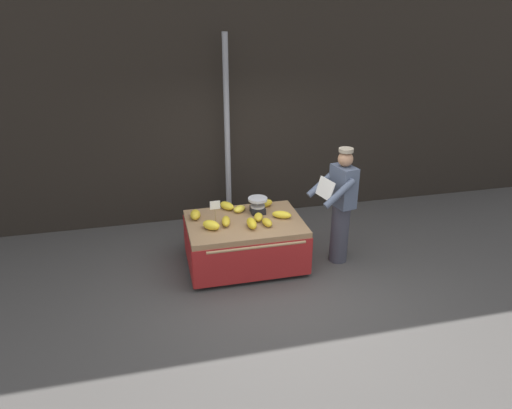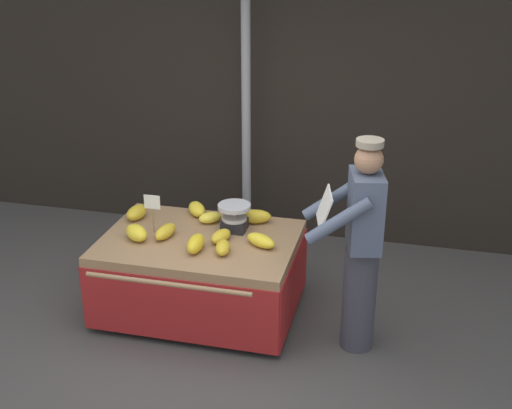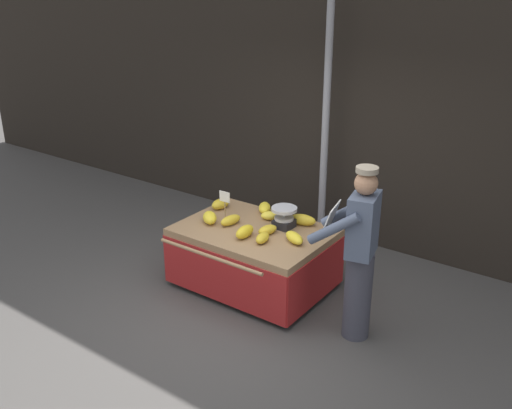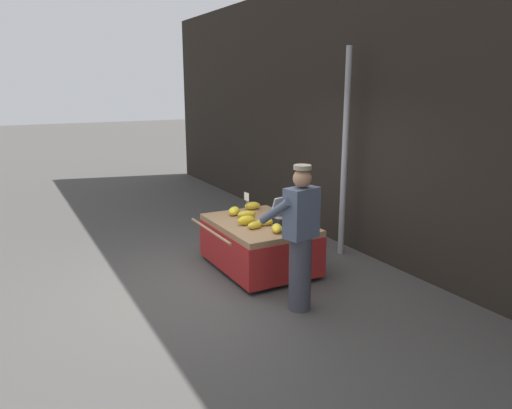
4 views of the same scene
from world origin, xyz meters
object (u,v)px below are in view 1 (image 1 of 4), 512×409
(banana_bunch_2, at_px, (227,206))
(banana_bunch_6, at_px, (282,215))
(weighing_scale, at_px, (258,205))
(banana_bunch_5, at_px, (211,225))
(banana_bunch_7, at_px, (267,222))
(vendor_person, at_px, (341,206))
(banana_bunch_1, at_px, (195,215))
(banana_bunch_9, at_px, (258,217))
(banana_bunch_4, at_px, (263,203))
(banana_bunch_8, at_px, (240,209))
(street_pole, at_px, (227,135))
(banana_bunch_0, at_px, (252,223))
(banana_bunch_3, at_px, (226,221))
(banana_cart, at_px, (245,233))
(price_sign, at_px, (215,207))

(banana_bunch_2, bearing_deg, banana_bunch_6, -34.01)
(weighing_scale, height_order, banana_bunch_5, weighing_scale)
(banana_bunch_7, bearing_deg, vendor_person, 0.72)
(weighing_scale, xyz_separation_m, banana_bunch_7, (0.03, -0.44, -0.07))
(banana_bunch_1, distance_m, banana_bunch_9, 0.89)
(banana_bunch_4, bearing_deg, banana_bunch_5, -147.41)
(weighing_scale, xyz_separation_m, banana_bunch_9, (-0.05, -0.24, -0.07))
(banana_bunch_6, height_order, banana_bunch_9, banana_bunch_6)
(banana_bunch_4, xyz_separation_m, banana_bunch_8, (-0.38, -0.08, -0.02))
(vendor_person, bearing_deg, banana_bunch_2, 156.73)
(street_pole, bearing_deg, banana_bunch_0, -89.41)
(weighing_scale, distance_m, banana_bunch_5, 0.83)
(banana_bunch_3, xyz_separation_m, banana_bunch_4, (0.65, 0.46, 0.01))
(banana_cart, height_order, banana_bunch_0, banana_bunch_0)
(weighing_scale, distance_m, banana_bunch_0, 0.50)
(banana_cart, relative_size, vendor_person, 0.95)
(vendor_person, bearing_deg, banana_bunch_9, 170.92)
(banana_cart, distance_m, banana_bunch_0, 0.34)
(banana_bunch_8, relative_size, vendor_person, 0.12)
(street_pole, height_order, banana_bunch_3, street_pole)
(banana_bunch_2, bearing_deg, banana_bunch_5, -118.31)
(banana_bunch_4, xyz_separation_m, banana_bunch_7, (-0.10, -0.62, -0.01))
(banana_bunch_9, bearing_deg, banana_bunch_6, -1.18)
(banana_bunch_6, relative_size, vendor_person, 0.16)
(weighing_scale, height_order, vendor_person, vendor_person)
(banana_bunch_0, relative_size, banana_bunch_3, 0.99)
(banana_bunch_3, relative_size, banana_bunch_5, 1.06)
(banana_bunch_2, distance_m, banana_bunch_7, 0.80)
(banana_bunch_1, distance_m, banana_bunch_5, 0.43)
(banana_bunch_2, xyz_separation_m, banana_bunch_8, (0.16, -0.13, -0.01))
(banana_bunch_2, bearing_deg, street_pole, 78.58)
(price_sign, relative_size, banana_bunch_4, 1.16)
(banana_bunch_6, bearing_deg, banana_bunch_7, -144.28)
(banana_bunch_3, bearing_deg, banana_bunch_9, 4.54)
(price_sign, bearing_deg, weighing_scale, 18.03)
(weighing_scale, bearing_deg, banana_bunch_4, 53.64)
(street_pole, bearing_deg, banana_bunch_5, -108.19)
(banana_bunch_2, xyz_separation_m, banana_bunch_4, (0.54, -0.05, 0.00))
(banana_bunch_7, xyz_separation_m, banana_bunch_9, (-0.07, 0.20, -0.00))
(price_sign, xyz_separation_m, banana_bunch_1, (-0.25, 0.23, -0.19))
(banana_bunch_1, xyz_separation_m, banana_bunch_8, (0.65, 0.08, -0.01))
(street_pole, distance_m, banana_bunch_6, 1.75)
(banana_bunch_0, distance_m, banana_bunch_5, 0.55)
(weighing_scale, distance_m, banana_bunch_1, 0.91)
(banana_bunch_3, distance_m, banana_bunch_7, 0.57)
(price_sign, relative_size, banana_bunch_7, 1.58)
(banana_bunch_4, height_order, banana_bunch_9, banana_bunch_4)
(weighing_scale, xyz_separation_m, banana_bunch_0, (-0.19, -0.45, -0.05))
(banana_cart, bearing_deg, banana_bunch_2, 110.73)
(banana_bunch_3, bearing_deg, banana_bunch_0, -27.98)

